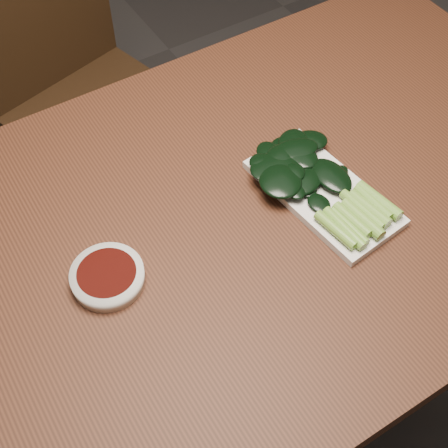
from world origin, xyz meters
TOP-DOWN VIEW (x-y plane):
  - ground at (0.00, 0.00)m, footprint 6.00×6.00m
  - table at (0.00, 0.00)m, footprint 1.40×0.80m
  - chair_far at (0.00, 0.74)m, footprint 0.50×0.50m
  - sauce_bowl at (-0.23, -0.01)m, footprint 0.11×0.11m
  - serving_plate at (0.15, -0.04)m, footprint 0.16×0.28m
  - gai_lan at (0.14, -0.02)m, footprint 0.19×0.28m

SIDE VIEW (x-z plane):
  - ground at x=0.00m, z-range 0.00..0.00m
  - chair_far at x=0.00m, z-range 0.04..0.93m
  - table at x=0.00m, z-range 0.30..1.05m
  - serving_plate at x=0.15m, z-range 0.75..0.76m
  - sauce_bowl at x=-0.23m, z-range 0.75..0.78m
  - gai_lan at x=0.14m, z-range 0.76..0.79m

